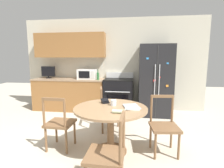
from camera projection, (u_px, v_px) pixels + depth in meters
ground_plane at (90, 155)px, 2.71m from camera, size 14.00×14.00×0.00m
back_wall at (102, 60)px, 5.07m from camera, size 5.20×0.44×2.60m
kitchen_counter at (70, 94)px, 5.04m from camera, size 2.04×0.64×0.90m
refrigerator at (155, 80)px, 4.56m from camera, size 0.84×0.79×1.83m
oven_range at (119, 95)px, 4.82m from camera, size 0.78×0.68×1.08m
microwave at (88, 74)px, 4.93m from camera, size 0.53×0.36×0.27m
countertop_tv at (48, 72)px, 5.09m from camera, size 0.40×0.16×0.35m
counter_bottle at (98, 76)px, 4.73m from camera, size 0.07×0.07×0.28m
dining_table at (111, 117)px, 2.74m from camera, size 1.15×1.15×0.73m
dining_chair_near at (108, 155)px, 1.93m from camera, size 0.43×0.43×0.90m
dining_chair_left at (60, 124)px, 2.85m from camera, size 0.43×0.43×0.90m
dining_chair_right at (164, 126)px, 2.74m from camera, size 0.47×0.47×0.90m
dining_chair_far at (109, 110)px, 3.59m from camera, size 0.50×0.50×0.90m
candle_glass at (114, 103)px, 2.82m from camera, size 0.09×0.09×0.09m
folded_napkin at (119, 112)px, 2.42m from camera, size 0.18×0.06×0.05m
wallet at (105, 101)px, 2.98m from camera, size 0.17×0.17×0.07m
mail_stack at (131, 107)px, 2.70m from camera, size 0.29×0.35×0.02m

